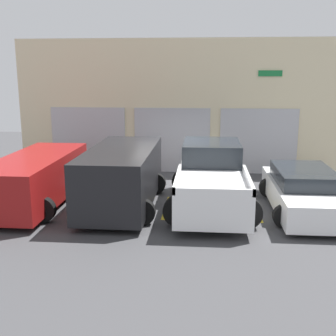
% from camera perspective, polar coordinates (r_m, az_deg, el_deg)
% --- Properties ---
extents(ground_plane, '(28.00, 28.00, 0.00)m').
position_cam_1_polar(ground_plane, '(14.29, 0.43, -3.21)').
color(ground_plane, '#3D3D3F').
extents(shophouse_building, '(12.90, 0.68, 5.25)m').
position_cam_1_polar(shophouse_building, '(17.07, 1.29, 8.16)').
color(shophouse_building, beige).
rests_on(shophouse_building, ground).
extents(pickup_truck, '(2.57, 5.00, 1.79)m').
position_cam_1_polar(pickup_truck, '(12.63, 5.92, -1.47)').
color(pickup_truck, white).
rests_on(pickup_truck, ground).
extents(sedan_white, '(2.18, 4.52, 1.24)m').
position_cam_1_polar(sedan_white, '(12.76, 17.91, -3.03)').
color(sedan_white, white).
rests_on(sedan_white, ground).
extents(sedan_side, '(2.26, 4.99, 1.49)m').
position_cam_1_polar(sedan_side, '(13.34, -17.46, -1.32)').
color(sedan_side, maroon).
rests_on(sedan_side, ground).
extents(van_right, '(2.32, 4.78, 1.77)m').
position_cam_1_polar(van_right, '(12.54, -6.23, -1.02)').
color(van_right, black).
rests_on(van_right, ground).
extents(parking_stripe_left, '(0.12, 2.20, 0.01)m').
position_cam_1_polar(parking_stripe_left, '(13.11, -11.85, -4.94)').
color(parking_stripe_left, gold).
rests_on(parking_stripe_left, ground).
extents(parking_stripe_centre, '(0.12, 2.20, 0.01)m').
position_cam_1_polar(parking_stripe_centre, '(12.62, -0.20, -5.36)').
color(parking_stripe_centre, gold).
rests_on(parking_stripe_centre, ground).
extents(parking_stripe_right, '(0.12, 2.20, 0.01)m').
position_cam_1_polar(parking_stripe_right, '(12.67, 11.88, -5.56)').
color(parking_stripe_right, gold).
rests_on(parking_stripe_right, ground).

